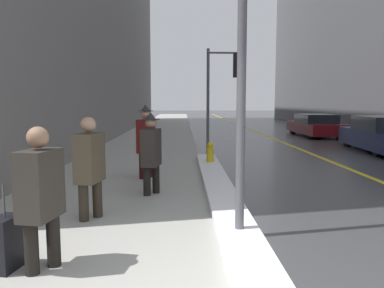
# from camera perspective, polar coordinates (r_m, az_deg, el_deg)

# --- Properties ---
(sidewalk_slab) EXTENTS (4.00, 80.00, 0.01)m
(sidewalk_slab) POSITION_cam_1_polar(r_m,az_deg,el_deg) (18.08, -5.95, 0.58)
(sidewalk_slab) COLOR #9E9B93
(sidewalk_slab) RESTS_ON ground
(road_centre_stripe) EXTENTS (0.16, 80.00, 0.00)m
(road_centre_stripe) POSITION_cam_1_polar(r_m,az_deg,el_deg) (18.59, 12.82, 0.60)
(road_centre_stripe) COLOR gold
(road_centre_stripe) RESTS_ON ground
(snow_bank_curb) EXTENTS (0.58, 9.68, 0.13)m
(snow_bank_curb) POSITION_cam_1_polar(r_m,az_deg,el_deg) (7.56, 4.32, -7.10)
(snow_bank_curb) COLOR white
(snow_bank_curb) RESTS_ON ground
(lamp_post) EXTENTS (0.28, 0.28, 5.04)m
(lamp_post) POSITION_cam_1_polar(r_m,az_deg,el_deg) (5.09, 7.70, 19.75)
(lamp_post) COLOR #515156
(lamp_post) RESTS_ON ground
(traffic_light_near) EXTENTS (1.31, 0.32, 3.80)m
(traffic_light_near) POSITION_cam_1_polar(r_m,az_deg,el_deg) (14.27, 5.20, 10.06)
(traffic_light_near) COLOR #515156
(traffic_light_near) RESTS_ON ground
(pedestrian_trailing) EXTENTS (0.39, 0.56, 1.57)m
(pedestrian_trailing) POSITION_cam_1_polar(r_m,az_deg,el_deg) (4.32, -22.11, -6.82)
(pedestrian_trailing) COLOR black
(pedestrian_trailing) RESTS_ON ground
(pedestrian_nearside) EXTENTS (0.40, 0.57, 1.61)m
(pedestrian_nearside) POSITION_cam_1_polar(r_m,az_deg,el_deg) (5.97, -15.35, -2.85)
(pedestrian_nearside) COLOR #2A241B
(pedestrian_nearside) RESTS_ON ground
(pedestrian_with_shoulder_bag) EXTENTS (0.39, 0.73, 1.63)m
(pedestrian_with_shoulder_bag) POSITION_cam_1_polar(r_m,az_deg,el_deg) (7.38, -6.21, -0.95)
(pedestrian_with_shoulder_bag) COLOR black
(pedestrian_with_shoulder_bag) RESTS_ON ground
(pedestrian_in_fedora) EXTENTS (0.42, 0.60, 1.77)m
(pedestrian_in_fedora) POSITION_cam_1_polar(r_m,az_deg,el_deg) (8.99, -7.03, 0.86)
(pedestrian_in_fedora) COLOR #340C0C
(pedestrian_in_fedora) RESTS_ON ground
(parked_car_navy) EXTENTS (2.19, 4.63, 1.31)m
(parked_car_navy) POSITION_cam_1_polar(r_m,az_deg,el_deg) (15.57, 27.21, 1.22)
(parked_car_navy) COLOR navy
(parked_car_navy) RESTS_ON ground
(parked_car_maroon) EXTENTS (1.83, 4.74, 1.19)m
(parked_car_maroon) POSITION_cam_1_polar(r_m,az_deg,el_deg) (21.39, 18.23, 2.70)
(parked_car_maroon) COLOR #600F14
(parked_car_maroon) RESTS_ON ground
(rolling_suitcase) EXTENTS (0.29, 0.40, 0.95)m
(rolling_suitcase) POSITION_cam_1_polar(r_m,az_deg,el_deg) (4.65, -26.46, -13.45)
(rolling_suitcase) COLOR black
(rolling_suitcase) RESTS_ON ground
(fire_hydrant) EXTENTS (0.20, 0.20, 0.70)m
(fire_hydrant) POSITION_cam_1_polar(r_m,az_deg,el_deg) (10.67, 2.77, -1.60)
(fire_hydrant) COLOR gold
(fire_hydrant) RESTS_ON ground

